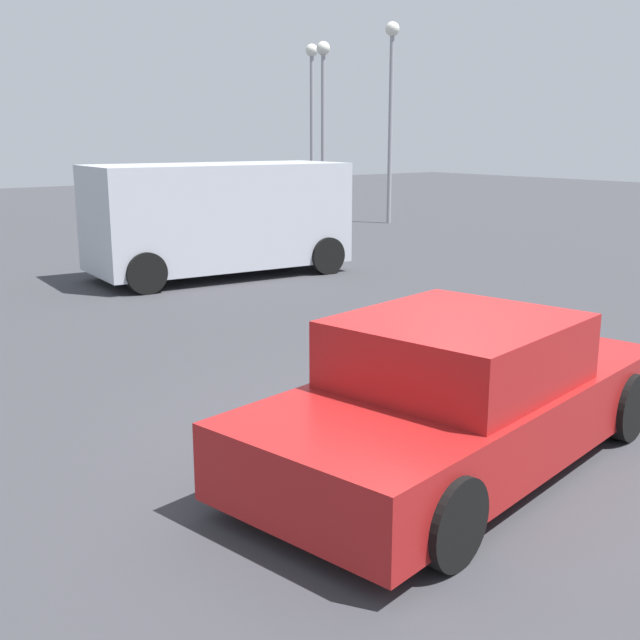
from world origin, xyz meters
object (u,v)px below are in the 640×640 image
object	(u,v)px
dog	(557,340)
van_white	(219,216)
light_post_near	(391,88)
light_post_far	(323,99)
sedan_foreground	(460,397)
light_post_mid	(312,99)

from	to	relation	value
dog	van_white	bearing A→B (deg)	111.68
dog	van_white	xyz separation A→B (m)	(-0.16, 8.02, 0.91)
light_post_near	light_post_far	world-z (taller)	light_post_near
dog	light_post_far	distance (m)	17.87
sedan_foreground	light_post_near	xyz separation A→B (m)	(12.49, 14.71, 3.63)
dog	light_post_near	world-z (taller)	light_post_near
van_white	light_post_far	xyz separation A→B (m)	(8.33, 7.45, 2.76)
dog	light_post_far	world-z (taller)	light_post_far
van_white	light_post_mid	xyz separation A→B (m)	(9.39, 9.51, 2.86)
dog	light_post_far	bearing A→B (deg)	82.69
light_post_far	van_white	bearing A→B (deg)	-138.18
dog	light_post_near	size ratio (longest dim) A/B	0.10
light_post_near	light_post_mid	size ratio (longest dim) A/B	1.05
sedan_foreground	light_post_near	distance (m)	19.64
van_white	light_post_far	bearing A→B (deg)	46.19
sedan_foreground	light_post_far	size ratio (longest dim) A/B	0.81
van_white	light_post_far	size ratio (longest dim) A/B	0.91
light_post_near	dog	bearing A→B (deg)	-124.68
van_white	light_post_mid	size ratio (longest dim) A/B	0.88
light_post_mid	light_post_far	bearing A→B (deg)	-117.40
van_white	light_post_mid	distance (m)	13.67
dog	light_post_mid	distance (m)	20.16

